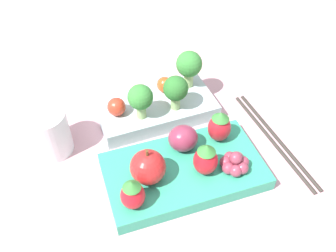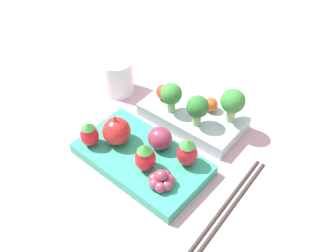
{
  "view_description": "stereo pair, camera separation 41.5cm",
  "coord_description": "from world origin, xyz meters",
  "px_view_note": "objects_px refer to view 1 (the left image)",
  "views": [
    {
      "loc": [
        -0.09,
        -0.38,
        0.42
      ],
      "look_at": [
        -0.01,
        -0.01,
        0.04
      ],
      "focal_mm": 40.0,
      "sensor_mm": 36.0,
      "label": 1
    },
    {
      "loc": [
        0.32,
        -0.32,
        0.47
      ],
      "look_at": [
        -0.01,
        -0.01,
        0.04
      ],
      "focal_mm": 40.0,
      "sensor_mm": 36.0,
      "label": 2
    }
  ],
  "objects_px": {
    "apple": "(148,167)",
    "plum": "(183,138)",
    "cherry_tomato_1": "(117,107)",
    "broccoli_floret_1": "(189,65)",
    "drinking_cup": "(48,133)",
    "strawberry_2": "(133,194)",
    "chopsticks_pair": "(275,138)",
    "bento_box_fruit": "(182,172)",
    "broccoli_floret_2": "(140,98)",
    "broccoli_floret_0": "(176,89)",
    "bento_box_savoury": "(156,108)",
    "cherry_tomato_0": "(165,85)",
    "strawberry_0": "(206,159)",
    "grape_cluster": "(235,163)",
    "strawberry_1": "(220,126)"
  },
  "relations": [
    {
      "from": "strawberry_2",
      "to": "grape_cluster",
      "type": "bearing_deg",
      "value": 11.01
    },
    {
      "from": "broccoli_floret_0",
      "to": "cherry_tomato_0",
      "type": "height_order",
      "value": "broccoli_floret_0"
    },
    {
      "from": "broccoli_floret_0",
      "to": "strawberry_0",
      "type": "distance_m",
      "value": 0.13
    },
    {
      "from": "apple",
      "to": "strawberry_2",
      "type": "bearing_deg",
      "value": -125.38
    },
    {
      "from": "broccoli_floret_0",
      "to": "chopsticks_pair",
      "type": "distance_m",
      "value": 0.17
    },
    {
      "from": "bento_box_savoury",
      "to": "broccoli_floret_1",
      "type": "relative_size",
      "value": 3.05
    },
    {
      "from": "strawberry_0",
      "to": "strawberry_2",
      "type": "distance_m",
      "value": 0.11
    },
    {
      "from": "bento_box_fruit",
      "to": "apple",
      "type": "height_order",
      "value": "apple"
    },
    {
      "from": "drinking_cup",
      "to": "plum",
      "type": "bearing_deg",
      "value": -17.3
    },
    {
      "from": "broccoli_floret_0",
      "to": "broccoli_floret_2",
      "type": "bearing_deg",
      "value": -171.91
    },
    {
      "from": "cherry_tomato_0",
      "to": "chopsticks_pair",
      "type": "bearing_deg",
      "value": -39.79
    },
    {
      "from": "plum",
      "to": "bento_box_savoury",
      "type": "bearing_deg",
      "value": 101.1
    },
    {
      "from": "bento_box_savoury",
      "to": "drinking_cup",
      "type": "distance_m",
      "value": 0.17
    },
    {
      "from": "cherry_tomato_1",
      "to": "chopsticks_pair",
      "type": "relative_size",
      "value": 0.13
    },
    {
      "from": "bento_box_savoury",
      "to": "drinking_cup",
      "type": "relative_size",
      "value": 2.8
    },
    {
      "from": "cherry_tomato_1",
      "to": "strawberry_2",
      "type": "relative_size",
      "value": 0.61
    },
    {
      "from": "broccoli_floret_1",
      "to": "drinking_cup",
      "type": "height_order",
      "value": "broccoli_floret_1"
    },
    {
      "from": "strawberry_2",
      "to": "strawberry_0",
      "type": "bearing_deg",
      "value": 17.34
    },
    {
      "from": "grape_cluster",
      "to": "broccoli_floret_1",
      "type": "bearing_deg",
      "value": 95.31
    },
    {
      "from": "apple",
      "to": "drinking_cup",
      "type": "distance_m",
      "value": 0.16
    },
    {
      "from": "cherry_tomato_1",
      "to": "broccoli_floret_1",
      "type": "bearing_deg",
      "value": 19.01
    },
    {
      "from": "broccoli_floret_0",
      "to": "plum",
      "type": "bearing_deg",
      "value": -95.85
    },
    {
      "from": "bento_box_savoury",
      "to": "strawberry_2",
      "type": "relative_size",
      "value": 4.21
    },
    {
      "from": "grape_cluster",
      "to": "chopsticks_pair",
      "type": "bearing_deg",
      "value": 31.11
    },
    {
      "from": "plum",
      "to": "cherry_tomato_0",
      "type": "bearing_deg",
      "value": 89.69
    },
    {
      "from": "strawberry_2",
      "to": "chopsticks_pair",
      "type": "bearing_deg",
      "value": 19.33
    },
    {
      "from": "strawberry_1",
      "to": "plum",
      "type": "xyz_separation_m",
      "value": [
        -0.05,
        -0.01,
        -0.01
      ]
    },
    {
      "from": "cherry_tomato_0",
      "to": "broccoli_floret_2",
      "type": "bearing_deg",
      "value": -132.29
    },
    {
      "from": "broccoli_floret_0",
      "to": "chopsticks_pair",
      "type": "bearing_deg",
      "value": -29.06
    },
    {
      "from": "cherry_tomato_0",
      "to": "broccoli_floret_1",
      "type": "bearing_deg",
      "value": 7.09
    },
    {
      "from": "strawberry_1",
      "to": "grape_cluster",
      "type": "bearing_deg",
      "value": -86.29
    },
    {
      "from": "strawberry_2",
      "to": "cherry_tomato_1",
      "type": "bearing_deg",
      "value": 89.69
    },
    {
      "from": "apple",
      "to": "plum",
      "type": "relative_size",
      "value": 1.31
    },
    {
      "from": "broccoli_floret_2",
      "to": "apple",
      "type": "distance_m",
      "value": 0.11
    },
    {
      "from": "cherry_tomato_0",
      "to": "apple",
      "type": "distance_m",
      "value": 0.17
    },
    {
      "from": "strawberry_2",
      "to": "chopsticks_pair",
      "type": "xyz_separation_m",
      "value": [
        0.23,
        0.08,
        -0.04
      ]
    },
    {
      "from": "broccoli_floret_2",
      "to": "cherry_tomato_1",
      "type": "xyz_separation_m",
      "value": [
        -0.04,
        0.01,
        -0.02
      ]
    },
    {
      "from": "broccoli_floret_2",
      "to": "chopsticks_pair",
      "type": "bearing_deg",
      "value": -19.65
    },
    {
      "from": "broccoli_floret_2",
      "to": "cherry_tomato_0",
      "type": "xyz_separation_m",
      "value": [
        0.05,
        0.05,
        -0.02
      ]
    },
    {
      "from": "broccoli_floret_2",
      "to": "strawberry_2",
      "type": "xyz_separation_m",
      "value": [
        -0.04,
        -0.15,
        -0.02
      ]
    },
    {
      "from": "cherry_tomato_1",
      "to": "strawberry_2",
      "type": "distance_m",
      "value": 0.16
    },
    {
      "from": "cherry_tomato_1",
      "to": "grape_cluster",
      "type": "xyz_separation_m",
      "value": [
        0.14,
        -0.14,
        -0.01
      ]
    },
    {
      "from": "cherry_tomato_0",
      "to": "plum",
      "type": "distance_m",
      "value": 0.12
    },
    {
      "from": "broccoli_floret_2",
      "to": "drinking_cup",
      "type": "height_order",
      "value": "broccoli_floret_2"
    },
    {
      "from": "broccoli_floret_2",
      "to": "apple",
      "type": "relative_size",
      "value": 1.05
    },
    {
      "from": "broccoli_floret_1",
      "to": "cherry_tomato_0",
      "type": "distance_m",
      "value": 0.05
    },
    {
      "from": "cherry_tomato_1",
      "to": "drinking_cup",
      "type": "height_order",
      "value": "drinking_cup"
    },
    {
      "from": "strawberry_0",
      "to": "plum",
      "type": "xyz_separation_m",
      "value": [
        -0.02,
        0.05,
        -0.01
      ]
    },
    {
      "from": "broccoli_floret_2",
      "to": "chopsticks_pair",
      "type": "distance_m",
      "value": 0.21
    },
    {
      "from": "broccoli_floret_0",
      "to": "grape_cluster",
      "type": "distance_m",
      "value": 0.14
    }
  ]
}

